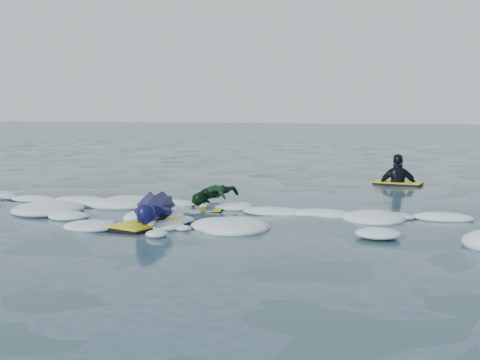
# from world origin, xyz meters

# --- Properties ---
(ground) EXTENTS (120.00, 120.00, 0.00)m
(ground) POSITION_xyz_m (0.00, 0.00, 0.00)
(ground) COLOR #162C35
(ground) RESTS_ON ground
(foam_band) EXTENTS (12.00, 3.10, 0.30)m
(foam_band) POSITION_xyz_m (0.00, 1.03, 0.00)
(foam_band) COLOR white
(foam_band) RESTS_ON ground
(prone_woman_unit) EXTENTS (1.07, 1.79, 0.44)m
(prone_woman_unit) POSITION_xyz_m (-0.15, -0.02, 0.23)
(prone_woman_unit) COLOR black
(prone_woman_unit) RESTS_ON ground
(prone_child_unit) EXTENTS (0.80, 1.17, 0.41)m
(prone_child_unit) POSITION_xyz_m (0.28, 1.57, 0.21)
(prone_child_unit) COLOR black
(prone_child_unit) RESTS_ON ground
(waiting_rider_unit) EXTENTS (1.12, 0.73, 1.56)m
(waiting_rider_unit) POSITION_xyz_m (3.25, 5.73, -0.06)
(waiting_rider_unit) COLOR black
(waiting_rider_unit) RESTS_ON ground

